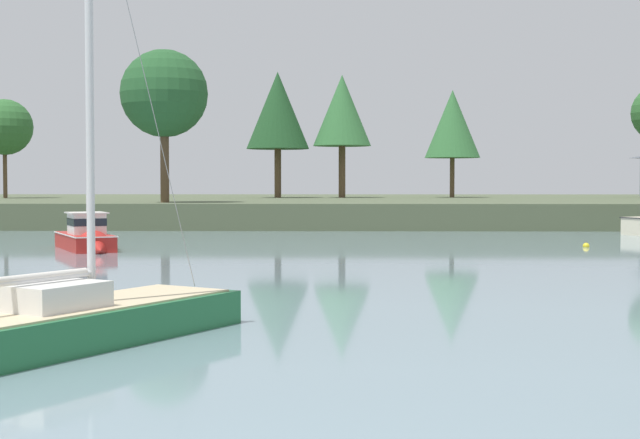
{
  "coord_description": "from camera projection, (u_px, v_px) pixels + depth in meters",
  "views": [
    {
      "loc": [
        -5.33,
        -4.35,
        3.23
      ],
      "look_at": [
        -6.09,
        30.65,
        1.83
      ],
      "focal_mm": 51.87,
      "sensor_mm": 36.0,
      "label": 1
    }
  ],
  "objects": [
    {
      "name": "far_shore_bank",
      "position": [
        397.0,
        207.0,
        86.66
      ],
      "size": [
        166.26,
        50.82,
        1.82
      ],
      "primitive_type": "cube",
      "color": "#4C563D",
      "rests_on": "ground"
    },
    {
      "name": "cruiser_red",
      "position": [
        88.0,
        242.0,
        44.09
      ],
      "size": [
        4.54,
        6.62,
        3.54
      ],
      "color": "#B2231E",
      "rests_on": "ground"
    },
    {
      "name": "sailboat_green",
      "position": [
        67.0,
        334.0,
        18.29
      ],
      "size": [
        6.25,
        8.47,
        10.77
      ],
      "color": "#236B3D",
      "rests_on": "ground"
    },
    {
      "name": "mooring_buoy_yellow",
      "position": [
        586.0,
        246.0,
        46.26
      ],
      "size": [
        0.33,
        0.33,
        0.38
      ],
      "color": "yellow",
      "rests_on": "ground"
    },
    {
      "name": "shore_tree_center_left",
      "position": [
        278.0,
        111.0,
        86.5
      ],
      "size": [
        5.9,
        5.9,
        11.8
      ],
      "color": "brown",
      "rests_on": "far_shore_bank"
    },
    {
      "name": "shore_tree_center_right",
      "position": [
        342.0,
        111.0,
        86.86
      ],
      "size": [
        5.46,
        5.46,
        11.56
      ],
      "color": "brown",
      "rests_on": "far_shore_bank"
    },
    {
      "name": "shore_tree_left",
      "position": [
        452.0,
        124.0,
        87.93
      ],
      "size": [
        5.27,
        5.27,
        10.24
      ],
      "color": "brown",
      "rests_on": "far_shore_bank"
    },
    {
      "name": "shore_tree_right_mid",
      "position": [
        164.0,
        94.0,
        65.23
      ],
      "size": [
        6.2,
        6.2,
        10.82
      ],
      "color": "brown",
      "rests_on": "far_shore_bank"
    },
    {
      "name": "shore_tree_far_right",
      "position": [
        4.0,
        127.0,
        84.15
      ],
      "size": [
        5.1,
        5.1,
        9.03
      ],
      "color": "brown",
      "rests_on": "far_shore_bank"
    }
  ]
}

